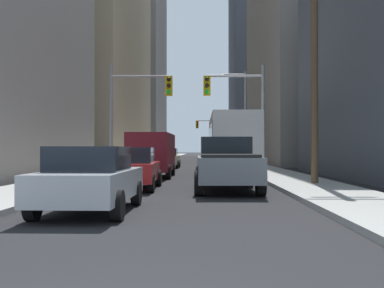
# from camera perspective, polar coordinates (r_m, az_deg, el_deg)

# --- Properties ---
(sidewalk_left) EXTENTS (2.78, 160.00, 0.15)m
(sidewalk_left) POSITION_cam_1_polar(r_m,az_deg,el_deg) (53.53, -4.92, -2.12)
(sidewalk_left) COLOR #9E9E99
(sidewalk_left) RESTS_ON ground
(sidewalk_right) EXTENTS (2.78, 160.00, 0.15)m
(sidewalk_right) POSITION_cam_1_polar(r_m,az_deg,el_deg) (53.39, 5.58, -2.12)
(sidewalk_right) COLOR #9E9E99
(sidewalk_right) RESTS_ON ground
(city_bus) EXTENTS (2.67, 11.51, 3.40)m
(city_bus) POSITION_cam_1_polar(r_m,az_deg,el_deg) (28.38, 4.82, 0.31)
(city_bus) COLOR silver
(city_bus) RESTS_ON ground
(pickup_truck_grey) EXTENTS (2.20, 5.42, 1.90)m
(pickup_truck_grey) POSITION_cam_1_polar(r_m,az_deg,el_deg) (16.23, 4.28, -2.50)
(pickup_truck_grey) COLOR slate
(pickup_truck_grey) RESTS_ON ground
(cargo_van_maroon) EXTENTS (2.16, 5.24, 2.26)m
(cargo_van_maroon) POSITION_cam_1_polar(r_m,az_deg,el_deg) (24.00, -4.94, -1.05)
(cargo_van_maroon) COLOR maroon
(cargo_van_maroon) RESTS_ON ground
(sedan_silver) EXTENTS (1.95, 4.23, 1.52)m
(sedan_silver) POSITION_cam_1_polar(r_m,az_deg,el_deg) (10.90, -12.43, -4.25)
(sedan_silver) COLOR #B7BABF
(sedan_silver) RESTS_ON ground
(sedan_red) EXTENTS (1.95, 4.25, 1.52)m
(sedan_red) POSITION_cam_1_polar(r_m,az_deg,el_deg) (16.95, -7.51, -2.97)
(sedan_red) COLOR maroon
(sedan_red) RESTS_ON ground
(sedan_beige) EXTENTS (1.95, 4.21, 1.52)m
(sedan_beige) POSITION_cam_1_polar(r_m,az_deg,el_deg) (35.60, -3.11, -1.75)
(sedan_beige) COLOR #C6B793
(sedan_beige) RESTS_ON ground
(traffic_signal_near_left) EXTENTS (3.41, 0.44, 6.00)m
(traffic_signal_near_left) POSITION_cam_1_polar(r_m,az_deg,el_deg) (25.15, -6.75, 5.22)
(traffic_signal_near_left) COLOR gray
(traffic_signal_near_left) RESTS_ON ground
(traffic_signal_near_right) EXTENTS (3.30, 0.44, 6.00)m
(traffic_signal_near_right) POSITION_cam_1_polar(r_m,az_deg,el_deg) (24.99, 5.63, 5.24)
(traffic_signal_near_right) COLOR gray
(traffic_signal_near_right) RESTS_ON ground
(traffic_signal_far_right) EXTENTS (4.18, 0.44, 6.00)m
(traffic_signal_far_right) POSITION_cam_1_polar(r_m,az_deg,el_deg) (63.69, 2.54, 1.70)
(traffic_signal_far_right) COLOR gray
(traffic_signal_far_right) RESTS_ON ground
(utility_pole_right) EXTENTS (2.20, 0.28, 10.13)m
(utility_pole_right) POSITION_cam_1_polar(r_m,az_deg,el_deg) (18.85, 14.89, 11.27)
(utility_pole_right) COLOR brown
(utility_pole_right) RESTS_ON ground
(street_lamp_right) EXTENTS (2.13, 0.32, 7.50)m
(street_lamp_right) POSITION_cam_1_polar(r_m,az_deg,el_deg) (36.14, 6.10, 4.21)
(street_lamp_right) COLOR gray
(street_lamp_right) RESTS_ON ground
(building_left_mid_office) EXTENTS (20.07, 28.99, 32.76)m
(building_left_mid_office) POSITION_cam_1_polar(r_m,az_deg,el_deg) (58.49, -16.91, 14.17)
(building_left_mid_office) COLOR tan
(building_left_mid_office) RESTS_ON ground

